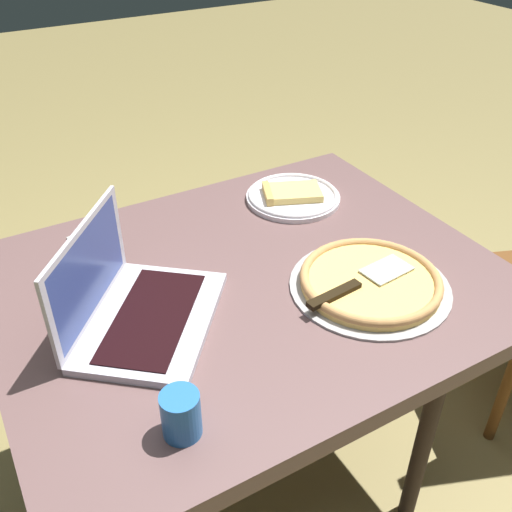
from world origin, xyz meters
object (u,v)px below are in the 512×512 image
(dining_table, at_px, (249,299))
(drink_cup, at_px, (181,414))
(pizza_plate, at_px, (292,196))
(table_knife, at_px, (93,262))
(laptop, at_px, (133,305))
(pizza_tray, at_px, (370,281))

(dining_table, height_order, drink_cup, drink_cup)
(dining_table, relative_size, drink_cup, 13.05)
(dining_table, xyz_separation_m, drink_cup, (-0.31, -0.33, 0.11))
(pizza_plate, xyz_separation_m, drink_cup, (-0.60, -0.59, 0.03))
(pizza_plate, distance_m, table_knife, 0.59)
(laptop, bearing_deg, pizza_tray, -17.15)
(dining_table, xyz_separation_m, table_knife, (-0.30, 0.24, 0.07))
(drink_cup, bearing_deg, dining_table, 46.23)
(table_knife, height_order, drink_cup, drink_cup)
(drink_cup, bearing_deg, laptop, 84.51)
(pizza_plate, bearing_deg, dining_table, -137.90)
(drink_cup, bearing_deg, pizza_plate, 44.32)
(table_knife, xyz_separation_m, drink_cup, (-0.01, -0.56, 0.04))
(pizza_plate, distance_m, drink_cup, 0.84)
(pizza_tray, relative_size, table_knife, 1.55)
(laptop, height_order, pizza_plate, laptop)
(dining_table, distance_m, drink_cup, 0.46)
(pizza_plate, bearing_deg, laptop, -154.28)
(dining_table, xyz_separation_m, pizza_tray, (0.22, -0.17, 0.08))
(pizza_plate, height_order, drink_cup, drink_cup)
(laptop, height_order, table_knife, laptop)
(laptop, bearing_deg, table_knife, 93.61)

